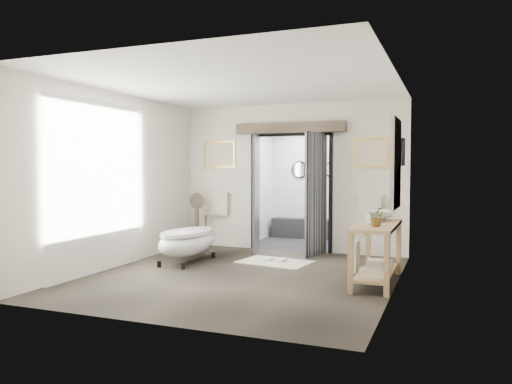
% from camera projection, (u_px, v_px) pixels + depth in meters
% --- Properties ---
extents(ground_plane, '(5.00, 5.00, 0.00)m').
position_uv_depth(ground_plane, '(242.00, 276.00, 7.58)').
color(ground_plane, '#484034').
extents(room_shell, '(4.52, 5.02, 2.91)m').
position_uv_depth(room_shell, '(236.00, 153.00, 7.38)').
color(room_shell, silver).
rests_on(room_shell, ground_plane).
extents(shower_room, '(2.22, 2.01, 2.51)m').
position_uv_depth(shower_room, '(311.00, 200.00, 11.25)').
color(shower_room, black).
rests_on(shower_room, ground_plane).
extents(back_wall_dressing, '(3.82, 0.79, 2.52)m').
position_uv_depth(back_wall_dressing, '(288.00, 172.00, 9.65)').
color(back_wall_dressing, black).
rests_on(back_wall_dressing, ground_plane).
extents(clawfoot_tub, '(0.69, 1.54, 0.75)m').
position_uv_depth(clawfoot_tub, '(187.00, 241.00, 8.64)').
color(clawfoot_tub, black).
rests_on(clawfoot_tub, ground_plane).
extents(vanity, '(0.57, 1.60, 0.85)m').
position_uv_depth(vanity, '(375.00, 248.00, 7.06)').
color(vanity, tan).
rests_on(vanity, ground_plane).
extents(pedestal_mirror, '(0.34, 0.22, 1.14)m').
position_uv_depth(pedestal_mirror, '(197.00, 224.00, 10.17)').
color(pedestal_mirror, brown).
rests_on(pedestal_mirror, ground_plane).
extents(rug, '(1.31, 0.98, 0.01)m').
position_uv_depth(rug, '(275.00, 262.00, 8.66)').
color(rug, beige).
rests_on(rug, ground_plane).
extents(slippers, '(0.36, 0.27, 0.05)m').
position_uv_depth(slippers, '(275.00, 260.00, 8.67)').
color(slippers, silver).
rests_on(slippers, rug).
extents(basin, '(0.46, 0.46, 0.15)m').
position_uv_depth(basin, '(381.00, 216.00, 7.45)').
color(basin, white).
rests_on(basin, vanity).
extents(plant, '(0.29, 0.26, 0.27)m').
position_uv_depth(plant, '(377.00, 217.00, 6.69)').
color(plant, gray).
rests_on(plant, vanity).
extents(soap_bottle_a, '(0.11, 0.11, 0.20)m').
position_uv_depth(soap_bottle_a, '(370.00, 216.00, 7.22)').
color(soap_bottle_a, gray).
rests_on(soap_bottle_a, vanity).
extents(soap_bottle_b, '(0.16, 0.16, 0.18)m').
position_uv_depth(soap_bottle_b, '(379.00, 214.00, 7.60)').
color(soap_bottle_b, gray).
rests_on(soap_bottle_b, vanity).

